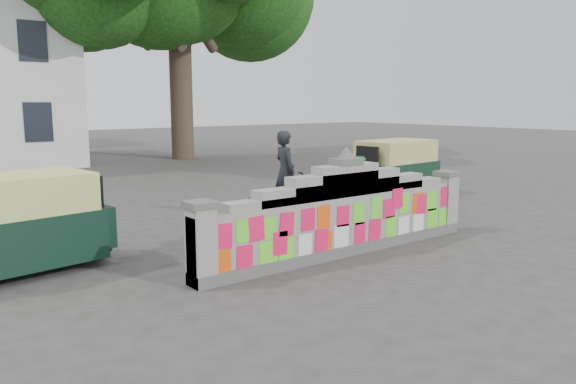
% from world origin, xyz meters
% --- Properties ---
extents(ground, '(100.00, 100.00, 0.00)m').
position_xyz_m(ground, '(0.00, 0.00, 0.00)').
color(ground, '#383533').
rests_on(ground, ground).
extents(parapet_wall, '(6.48, 0.44, 2.01)m').
position_xyz_m(parapet_wall, '(-0.00, -0.01, 0.75)').
color(parapet_wall, '#4C4C49').
rests_on(parapet_wall, ground).
extents(cyclist_bike, '(2.23, 1.10, 1.12)m').
position_xyz_m(cyclist_bike, '(0.90, 2.98, 0.56)').
color(cyclist_bike, black).
rests_on(cyclist_bike, ground).
extents(cyclist_rider, '(0.57, 0.76, 1.90)m').
position_xyz_m(cyclist_rider, '(0.90, 2.98, 0.95)').
color(cyclist_rider, black).
rests_on(cyclist_rider, ground).
extents(pedestrian, '(0.94, 0.95, 1.54)m').
position_xyz_m(pedestrian, '(2.36, 1.94, 0.77)').
color(pedestrian, green).
rests_on(pedestrian, ground).
extents(rickshaw_left, '(3.03, 1.70, 1.64)m').
position_xyz_m(rickshaw_left, '(-5.01, 2.44, 0.85)').
color(rickshaw_left, black).
rests_on(rickshaw_left, ground).
extents(rickshaw_right, '(3.07, 1.59, 1.68)m').
position_xyz_m(rickshaw_right, '(5.72, 3.87, 0.87)').
color(rickshaw_right, black).
rests_on(rickshaw_right, ground).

